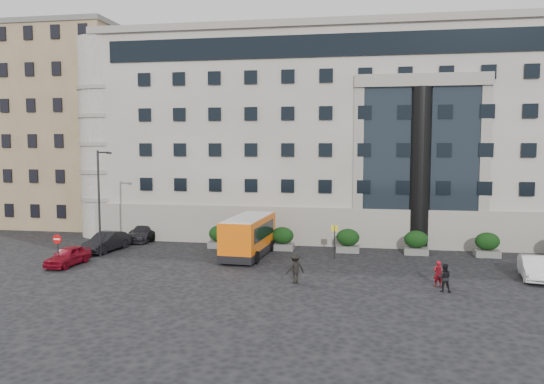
{
  "coord_description": "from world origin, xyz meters",
  "views": [
    {
      "loc": [
        7.47,
        -33.71,
        8.38
      ],
      "look_at": [
        1.01,
        3.93,
        5.0
      ],
      "focal_mm": 35.0,
      "sensor_mm": 36.0,
      "label": 1
    }
  ],
  "objects": [
    {
      "name": "ground",
      "position": [
        0.0,
        0.0,
        0.0
      ],
      "size": [
        120.0,
        120.0,
        0.0
      ],
      "primitive_type": "plane",
      "color": "black",
      "rests_on": "ground"
    },
    {
      "name": "civic_building",
      "position": [
        6.0,
        22.0,
        9.0
      ],
      "size": [
        44.0,
        24.0,
        18.0
      ],
      "primitive_type": "cube",
      "color": "gray",
      "rests_on": "ground"
    },
    {
      "name": "entrance_column",
      "position": [
        12.0,
        10.3,
        6.5
      ],
      "size": [
        1.8,
        1.8,
        13.0
      ],
      "primitive_type": "cylinder",
      "color": "black",
      "rests_on": "ground"
    },
    {
      "name": "apartment_near",
      "position": [
        -24.0,
        20.0,
        10.0
      ],
      "size": [
        14.0,
        14.0,
        20.0
      ],
      "primitive_type": "cube",
      "color": "#83694C",
      "rests_on": "ground"
    },
    {
      "name": "apartment_far",
      "position": [
        -27.0,
        38.0,
        11.0
      ],
      "size": [
        13.0,
        13.0,
        22.0
      ],
      "primitive_type": "cube",
      "color": "#85674E",
      "rests_on": "ground"
    },
    {
      "name": "hedge_a",
      "position": [
        -4.0,
        7.8,
        0.93
      ],
      "size": [
        1.8,
        1.26,
        1.84
      ],
      "color": "#595957",
      "rests_on": "ground"
    },
    {
      "name": "hedge_b",
      "position": [
        1.2,
        7.8,
        0.93
      ],
      "size": [
        1.8,
        1.26,
        1.84
      ],
      "color": "#595957",
      "rests_on": "ground"
    },
    {
      "name": "hedge_c",
      "position": [
        6.4,
        7.8,
        0.93
      ],
      "size": [
        1.8,
        1.26,
        1.84
      ],
      "color": "#595957",
      "rests_on": "ground"
    },
    {
      "name": "hedge_d",
      "position": [
        11.6,
        7.8,
        0.93
      ],
      "size": [
        1.8,
        1.26,
        1.84
      ],
      "color": "#595957",
      "rests_on": "ground"
    },
    {
      "name": "hedge_e",
      "position": [
        16.8,
        7.8,
        0.93
      ],
      "size": [
        1.8,
        1.26,
        1.84
      ],
      "color": "#595957",
      "rests_on": "ground"
    },
    {
      "name": "street_lamp",
      "position": [
        -11.94,
        3.0,
        4.37
      ],
      "size": [
        1.16,
        0.18,
        8.0
      ],
      "color": "#262628",
      "rests_on": "ground"
    },
    {
      "name": "bus_stop_sign",
      "position": [
        5.5,
        5.0,
        1.73
      ],
      "size": [
        0.5,
        0.08,
        2.52
      ],
      "color": "#262628",
      "rests_on": "ground"
    },
    {
      "name": "no_entry_sign",
      "position": [
        -13.0,
        -1.04,
        1.65
      ],
      "size": [
        0.64,
        0.16,
        2.32
      ],
      "color": "#262628",
      "rests_on": "ground"
    },
    {
      "name": "minibus",
      "position": [
        -0.95,
        4.88,
        1.66
      ],
      "size": [
        3.11,
        7.38,
        3.02
      ],
      "rotation": [
        0.0,
        0.0,
        -0.07
      ],
      "color": "orange",
      "rests_on": "ground"
    },
    {
      "name": "red_truck",
      "position": [
        -17.54,
        18.4,
        1.48
      ],
      "size": [
        2.97,
        5.58,
        2.89
      ],
      "rotation": [
        0.0,
        0.0,
        0.1
      ],
      "color": "#9B1F0B",
      "rests_on": "ground"
    },
    {
      "name": "parked_car_a",
      "position": [
        -12.75,
        -0.23,
        0.67
      ],
      "size": [
        1.86,
        4.03,
        1.34
      ],
      "primitive_type": "imported",
      "rotation": [
        0.0,
        0.0,
        -0.07
      ],
      "color": "maroon",
      "rests_on": "ground"
    },
    {
      "name": "parked_car_b",
      "position": [
        -12.46,
        4.91,
        0.76
      ],
      "size": [
        2.25,
        4.77,
        1.51
      ],
      "primitive_type": "imported",
      "rotation": [
        0.0,
        0.0,
        -0.15
      ],
      "color": "black",
      "rests_on": "ground"
    },
    {
      "name": "parked_car_c",
      "position": [
        -11.52,
        9.91,
        0.69
      ],
      "size": [
        2.13,
        4.85,
        1.39
      ],
      "primitive_type": "imported",
      "rotation": [
        0.0,
        0.0,
        0.04
      ],
      "color": "black",
      "rests_on": "ground"
    },
    {
      "name": "parked_car_d",
      "position": [
        -11.5,
        10.82,
        0.68
      ],
      "size": [
        2.29,
        4.9,
        1.36
      ],
      "primitive_type": "imported",
      "rotation": [
        0.0,
        0.0,
        0.01
      ],
      "color": "black",
      "rests_on": "ground"
    },
    {
      "name": "white_taxi",
      "position": [
        18.17,
        1.26,
        0.71
      ],
      "size": [
        2.1,
        4.47,
        1.42
      ],
      "primitive_type": "imported",
      "rotation": [
        0.0,
        0.0,
        -0.14
      ],
      "color": "silver",
      "rests_on": "ground"
    },
    {
      "name": "pedestrian_a",
      "position": [
        11.96,
        -1.64,
        0.78
      ],
      "size": [
        0.66,
        0.53,
        1.56
      ],
      "primitive_type": "imported",
      "rotation": [
        0.0,
        0.0,
        3.46
      ],
      "color": "maroon",
      "rests_on": "ground"
    },
    {
      "name": "pedestrian_b",
      "position": [
        12.17,
        -2.71,
        0.82
      ],
      "size": [
        0.85,
        0.7,
        1.63
      ],
      "primitive_type": "imported",
      "rotation": [
        0.0,
        0.0,
        3.04
      ],
      "color": "black",
      "rests_on": "ground"
    },
    {
      "name": "pedestrian_c",
      "position": [
        3.51,
        -2.28,
        0.92
      ],
      "size": [
        1.36,
        1.24,
        1.84
      ],
      "primitive_type": "imported",
      "rotation": [
        0.0,
        0.0,
        3.75
      ],
      "color": "black",
      "rests_on": "ground"
    }
  ]
}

